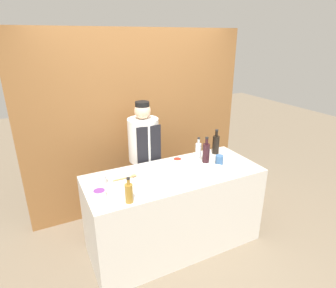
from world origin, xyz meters
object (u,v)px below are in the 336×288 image
at_px(sauce_bowl_red, 177,161).
at_px(wooden_spoon, 128,177).
at_px(bottle_soy, 216,144).
at_px(bottle_clear, 198,151).
at_px(cup_blue, 219,160).
at_px(sauce_bowl_white, 217,168).
at_px(bottle_vinegar, 129,193).
at_px(cutting_board, 163,175).
at_px(cup_steel, 102,179).
at_px(chef_center, 144,160).
at_px(bottle_wine, 206,152).
at_px(sauce_bowl_purple, 99,193).

height_order(sauce_bowl_red, wooden_spoon, sauce_bowl_red).
distance_m(sauce_bowl_red, bottle_soy, 0.58).
relative_size(bottle_clear, cup_blue, 2.68).
xyz_separation_m(sauce_bowl_white, bottle_vinegar, (-1.06, -0.16, 0.07)).
bearing_deg(cutting_board, bottle_clear, 18.75).
xyz_separation_m(sauce_bowl_white, cup_blue, (0.12, 0.13, 0.03)).
relative_size(cup_steel, wooden_spoon, 0.36).
xyz_separation_m(cutting_board, wooden_spoon, (-0.34, 0.12, 0.00)).
bearing_deg(bottle_clear, sauce_bowl_red, 177.75).
bearing_deg(chef_center, cutting_board, -93.60).
distance_m(sauce_bowl_red, wooden_spoon, 0.63).
height_order(bottle_wine, bottle_clear, bottle_wine).
distance_m(cutting_board, bottle_soy, 0.90).
xyz_separation_m(bottle_soy, chef_center, (-0.81, 0.37, -0.20)).
distance_m(sauce_bowl_purple, sauce_bowl_red, 1.02).
height_order(bottle_clear, chef_center, chef_center).
distance_m(cutting_board, chef_center, 0.63).
xyz_separation_m(cutting_board, bottle_wine, (0.60, 0.09, 0.11)).
height_order(cutting_board, cup_blue, cup_blue).
distance_m(cutting_board, bottle_wine, 0.62).
bearing_deg(sauce_bowl_red, sauce_bowl_white, -48.97).
xyz_separation_m(bottle_wine, bottle_vinegar, (-1.08, -0.41, -0.03)).
distance_m(sauce_bowl_red, cup_steel, 0.89).
height_order(cutting_board, wooden_spoon, wooden_spoon).
distance_m(sauce_bowl_purple, cup_steel, 0.24).
bearing_deg(sauce_bowl_purple, wooden_spoon, 31.47).
relative_size(cutting_board, cup_blue, 3.39).
bearing_deg(bottle_vinegar, cup_blue, 13.78).
bearing_deg(bottle_wine, cup_steel, 178.48).
bearing_deg(cup_steel, wooden_spoon, -1.92).
distance_m(sauce_bowl_purple, wooden_spoon, 0.41).
bearing_deg(cutting_board, cup_steel, 168.44).
xyz_separation_m(bottle_wine, cup_steel, (-1.21, 0.03, -0.08)).
bearing_deg(cup_blue, sauce_bowl_white, -133.39).
bearing_deg(sauce_bowl_red, bottle_vinegar, -146.00).
distance_m(bottle_soy, cup_blue, 0.32).
bearing_deg(sauce_bowl_purple, bottle_vinegar, -45.19).
bearing_deg(sauce_bowl_red, bottle_clear, -2.25).
distance_m(cup_steel, chef_center, 0.82).
relative_size(bottle_soy, bottle_clear, 1.12).
xyz_separation_m(sauce_bowl_purple, cup_blue, (1.40, 0.08, 0.02)).
distance_m(cup_blue, wooden_spoon, 1.06).
height_order(cutting_board, bottle_soy, bottle_soy).
height_order(bottle_clear, cup_steel, bottle_clear).
bearing_deg(chef_center, bottle_wine, -43.31).
bearing_deg(cup_blue, sauce_bowl_purple, -176.89).
bearing_deg(bottle_wine, chef_center, 136.69).
xyz_separation_m(bottle_clear, wooden_spoon, (-0.89, -0.07, -0.10)).
bearing_deg(bottle_wine, bottle_soy, 32.69).
xyz_separation_m(bottle_soy, cup_steel, (-1.46, -0.13, -0.08)).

